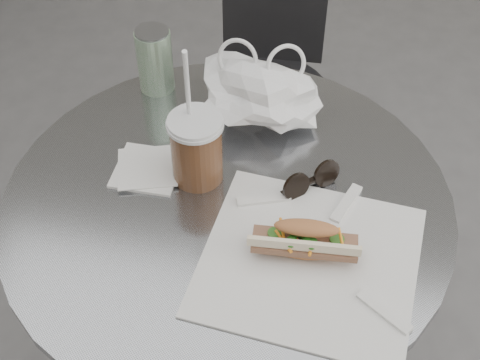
% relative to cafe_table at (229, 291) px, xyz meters
% --- Properties ---
extents(cafe_table, '(0.76, 0.76, 0.74)m').
position_rel_cafe_table_xyz_m(cafe_table, '(0.00, 0.00, 0.00)').
color(cafe_table, slate).
rests_on(cafe_table, ground).
extents(chair_far, '(0.36, 0.36, 0.68)m').
position_rel_cafe_table_xyz_m(chair_far, '(-0.04, 0.70, -0.16)').
color(chair_far, '#2A2A2D').
rests_on(chair_far, ground).
extents(sandwich_paper, '(0.35, 0.34, 0.00)m').
position_rel_cafe_table_xyz_m(sandwich_paper, '(0.15, -0.10, 0.28)').
color(sandwich_paper, white).
rests_on(sandwich_paper, cafe_table).
extents(banh_mi, '(0.20, 0.09, 0.07)m').
position_rel_cafe_table_xyz_m(banh_mi, '(0.14, -0.09, 0.31)').
color(banh_mi, '#B97946').
rests_on(banh_mi, sandwich_paper).
extents(iced_coffee, '(0.09, 0.09, 0.27)m').
position_rel_cafe_table_xyz_m(iced_coffee, '(-0.06, 0.04, 0.34)').
color(iced_coffee, brown).
rests_on(iced_coffee, cafe_table).
extents(sunglasses, '(0.10, 0.09, 0.05)m').
position_rel_cafe_table_xyz_m(sunglasses, '(0.13, 0.05, 0.29)').
color(sunglasses, black).
rests_on(sunglasses, cafe_table).
extents(plastic_bag, '(0.25, 0.21, 0.11)m').
position_rel_cafe_table_xyz_m(plastic_bag, '(0.01, 0.22, 0.33)').
color(plastic_bag, white).
rests_on(plastic_bag, cafe_table).
extents(napkin_stack, '(0.13, 0.13, 0.01)m').
position_rel_cafe_table_xyz_m(napkin_stack, '(-0.15, 0.04, 0.28)').
color(napkin_stack, white).
rests_on(napkin_stack, cafe_table).
extents(drink_can, '(0.07, 0.07, 0.13)m').
position_rel_cafe_table_xyz_m(drink_can, '(-0.20, 0.26, 0.34)').
color(drink_can, '#579355').
rests_on(drink_can, cafe_table).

